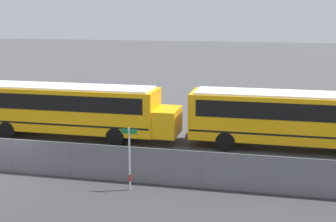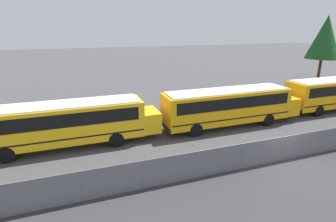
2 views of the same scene
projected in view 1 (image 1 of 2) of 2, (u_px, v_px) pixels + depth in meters
The scene contains 5 objects.
ground_plane at pixel (12, 172), 22.25m from camera, with size 200.00×200.00×0.00m, color #424244.
fence at pixel (11, 155), 22.07m from camera, with size 102.62×0.07×1.66m.
school_bus_3 at pixel (72, 107), 28.00m from camera, with size 12.41×2.63×3.17m.
school_bus_4 at pixel (295, 116), 25.59m from camera, with size 12.41×2.63×3.17m.
street_sign at pixel (129, 157), 19.73m from camera, with size 0.70×0.09×2.75m.
Camera 1 is at (11.94, -18.97, 7.51)m, focal length 50.00 mm.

